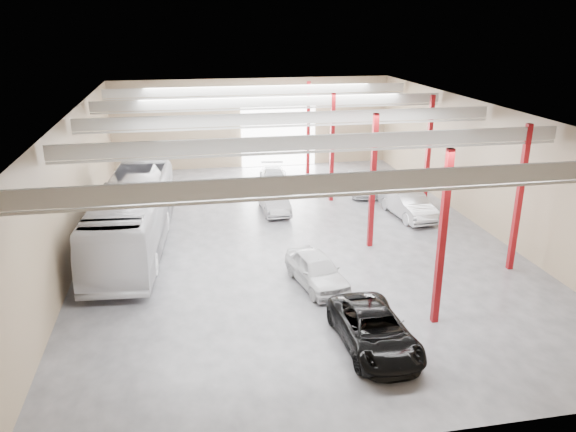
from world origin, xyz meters
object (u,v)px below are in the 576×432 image
object	(u,v)px
black_sedan	(374,330)
car_right_near	(408,204)
car_row_b	(274,200)
car_row_c	(273,178)
coach_bus	(133,216)
car_row_a	(317,270)
car_right_far	(362,182)

from	to	relation	value
black_sedan	car_right_near	distance (m)	14.92
car_row_b	car_row_c	distance (m)	5.27
coach_bus	black_sedan	bearing A→B (deg)	-46.24
car_row_a	black_sedan	bearing A→B (deg)	-90.99
car_row_b	car_right_far	xyz separation A→B (m)	(6.60, 2.70, 0.05)
coach_bus	car_row_c	bearing A→B (deg)	52.29
black_sedan	car_right_far	bearing A→B (deg)	71.97
car_row_b	black_sedan	bearing A→B (deg)	-87.03
coach_bus	black_sedan	distance (m)	14.51
black_sedan	car_row_a	xyz separation A→B (m)	(-0.87, 5.32, 0.03)
coach_bus	car_row_c	world-z (taller)	coach_bus
car_row_a	car_right_far	world-z (taller)	car_right_far
car_row_b	car_row_c	size ratio (longest dim) A/B	0.92
black_sedan	car_row_a	distance (m)	5.39
coach_bus	car_row_b	size ratio (longest dim) A/B	2.96
car_right_near	car_right_far	size ratio (longest dim) A/B	1.11
coach_bus	car_row_b	world-z (taller)	coach_bus
car_row_a	car_right_far	size ratio (longest dim) A/B	0.98
coach_bus	car_right_far	world-z (taller)	coach_bus
car_row_b	car_right_near	bearing A→B (deg)	-18.71
car_row_b	car_row_a	bearing A→B (deg)	-89.76
coach_bus	car_row_b	distance (m)	9.36
car_row_a	car_row_c	size ratio (longest dim) A/B	0.92
black_sedan	car_row_b	bearing A→B (deg)	92.46
coach_bus	car_row_a	distance (m)	10.22
coach_bus	car_row_a	world-z (taller)	coach_bus
coach_bus	car_right_near	xyz separation A→B (m)	(15.88, 2.12, -0.98)
coach_bus	car_right_far	size ratio (longest dim) A/B	2.88
car_row_a	car_right_far	xyz separation A→B (m)	(6.38, 13.20, 0.02)
black_sedan	car_row_b	world-z (taller)	car_row_b
coach_bus	car_right_near	distance (m)	16.05
car_row_b	car_right_near	size ratio (longest dim) A/B	0.88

